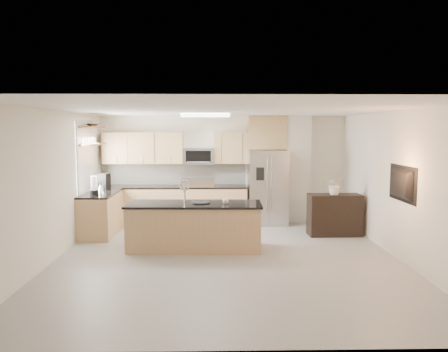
{
  "coord_description": "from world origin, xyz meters",
  "views": [
    {
      "loc": [
        -0.21,
        -7.51,
        2.25
      ],
      "look_at": [
        -0.02,
        1.3,
        1.33
      ],
      "focal_mm": 35.0,
      "sensor_mm": 36.0,
      "label": 1
    }
  ],
  "objects_px": {
    "platter": "(200,202)",
    "flower_vase": "(335,180)",
    "refrigerator": "(267,187)",
    "kettle": "(100,189)",
    "microwave": "(199,156)",
    "cup": "(226,201)",
    "range": "(199,204)",
    "bowl": "(93,125)",
    "island": "(194,226)",
    "credenza": "(334,215)",
    "blender": "(94,187)",
    "television": "(398,184)",
    "coffee_maker": "(104,182)"
  },
  "relations": [
    {
      "from": "bowl",
      "to": "television",
      "type": "xyz_separation_m",
      "value": [
        5.76,
        -2.28,
        -1.03
      ]
    },
    {
      "from": "credenza",
      "to": "blender",
      "type": "height_order",
      "value": "blender"
    },
    {
      "from": "bowl",
      "to": "television",
      "type": "distance_m",
      "value": 6.28
    },
    {
      "from": "island",
      "to": "platter",
      "type": "distance_m",
      "value": 0.46
    },
    {
      "from": "blender",
      "to": "cup",
      "type": "bearing_deg",
      "value": -16.66
    },
    {
      "from": "platter",
      "to": "flower_vase",
      "type": "distance_m",
      "value": 3.01
    },
    {
      "from": "microwave",
      "to": "blender",
      "type": "bearing_deg",
      "value": -141.21
    },
    {
      "from": "microwave",
      "to": "cup",
      "type": "height_order",
      "value": "microwave"
    },
    {
      "from": "credenza",
      "to": "blender",
      "type": "bearing_deg",
      "value": -178.19
    },
    {
      "from": "range",
      "to": "refrigerator",
      "type": "xyz_separation_m",
      "value": [
        1.66,
        -0.05,
        0.42
      ]
    },
    {
      "from": "microwave",
      "to": "refrigerator",
      "type": "relative_size",
      "value": 0.43
    },
    {
      "from": "credenza",
      "to": "platter",
      "type": "relative_size",
      "value": 2.98
    },
    {
      "from": "credenza",
      "to": "microwave",
      "type": "bearing_deg",
      "value": 153.6
    },
    {
      "from": "kettle",
      "to": "flower_vase",
      "type": "xyz_separation_m",
      "value": [
        4.98,
        -0.02,
        0.18
      ]
    },
    {
      "from": "island",
      "to": "bowl",
      "type": "height_order",
      "value": "bowl"
    },
    {
      "from": "platter",
      "to": "flower_vase",
      "type": "height_order",
      "value": "flower_vase"
    },
    {
      "from": "microwave",
      "to": "island",
      "type": "xyz_separation_m",
      "value": [
        -0.0,
        -2.39,
        -1.19
      ]
    },
    {
      "from": "range",
      "to": "refrigerator",
      "type": "bearing_deg",
      "value": -1.6
    },
    {
      "from": "island",
      "to": "bowl",
      "type": "xyz_separation_m",
      "value": [
        -2.25,
        1.43,
        1.94
      ]
    },
    {
      "from": "range",
      "to": "credenza",
      "type": "distance_m",
      "value": 3.22
    },
    {
      "from": "refrigerator",
      "to": "kettle",
      "type": "distance_m",
      "value": 3.88
    },
    {
      "from": "cup",
      "to": "blender",
      "type": "xyz_separation_m",
      "value": [
        -2.67,
        0.8,
        0.17
      ]
    },
    {
      "from": "island",
      "to": "blender",
      "type": "relative_size",
      "value": 6.35
    },
    {
      "from": "credenza",
      "to": "kettle",
      "type": "distance_m",
      "value": 5.02
    },
    {
      "from": "island",
      "to": "refrigerator",
      "type": "bearing_deg",
      "value": 54.89
    },
    {
      "from": "microwave",
      "to": "bowl",
      "type": "relative_size",
      "value": 2.33
    },
    {
      "from": "microwave",
      "to": "credenza",
      "type": "xyz_separation_m",
      "value": [
        2.96,
        -1.37,
        -1.19
      ]
    },
    {
      "from": "credenza",
      "to": "bowl",
      "type": "relative_size",
      "value": 3.41
    },
    {
      "from": "microwave",
      "to": "platter",
      "type": "bearing_deg",
      "value": -87.17
    },
    {
      "from": "range",
      "to": "blender",
      "type": "bearing_deg",
      "value": -143.35
    },
    {
      "from": "platter",
      "to": "kettle",
      "type": "xyz_separation_m",
      "value": [
        -2.14,
        0.98,
        0.13
      ]
    },
    {
      "from": "platter",
      "to": "range",
      "type": "bearing_deg",
      "value": 92.99
    },
    {
      "from": "refrigerator",
      "to": "kettle",
      "type": "bearing_deg",
      "value": -161.9
    },
    {
      "from": "cup",
      "to": "coffee_maker",
      "type": "bearing_deg",
      "value": 147.58
    },
    {
      "from": "kettle",
      "to": "flower_vase",
      "type": "distance_m",
      "value": 4.98
    },
    {
      "from": "refrigerator",
      "to": "coffee_maker",
      "type": "height_order",
      "value": "refrigerator"
    },
    {
      "from": "blender",
      "to": "kettle",
      "type": "xyz_separation_m",
      "value": [
        0.05,
        0.29,
        -0.07
      ]
    },
    {
      "from": "island",
      "to": "credenza",
      "type": "xyz_separation_m",
      "value": [
        2.96,
        1.02,
        0.0
      ]
    },
    {
      "from": "credenza",
      "to": "kettle",
      "type": "bearing_deg",
      "value": 178.48
    },
    {
      "from": "range",
      "to": "cup",
      "type": "bearing_deg",
      "value": -75.79
    },
    {
      "from": "television",
      "to": "cup",
      "type": "bearing_deg",
      "value": 75.06
    },
    {
      "from": "credenza",
      "to": "cup",
      "type": "relative_size",
      "value": 9.58
    },
    {
      "from": "credenza",
      "to": "cup",
      "type": "height_order",
      "value": "cup"
    },
    {
      "from": "island",
      "to": "platter",
      "type": "bearing_deg",
      "value": 18.51
    },
    {
      "from": "credenza",
      "to": "blender",
      "type": "relative_size",
      "value": 2.75
    },
    {
      "from": "island",
      "to": "cup",
      "type": "distance_m",
      "value": 0.77
    },
    {
      "from": "microwave",
      "to": "flower_vase",
      "type": "relative_size",
      "value": 1.22
    },
    {
      "from": "cup",
      "to": "bowl",
      "type": "distance_m",
      "value": 3.53
    },
    {
      "from": "refrigerator",
      "to": "flower_vase",
      "type": "relative_size",
      "value": 2.86
    },
    {
      "from": "kettle",
      "to": "coffee_maker",
      "type": "relative_size",
      "value": 0.63
    }
  ]
}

